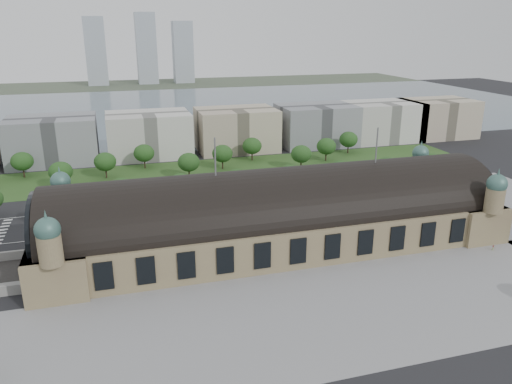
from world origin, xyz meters
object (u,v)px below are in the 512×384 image
object	(u,v)px
traffic_car_1	(46,223)
parked_car_0	(84,234)
traffic_car_2	(114,221)
parked_car_3	(131,233)
parked_car_1	(49,237)
traffic_car_5	(294,194)
parked_car_4	(147,227)
parked_car_6	(204,221)
traffic_car_3	(166,205)
bus_east	(299,202)
petrol_station	(107,191)
parked_car_2	(137,228)
pedestrian_0	(493,248)
traffic_car_6	(419,196)
bus_mid	(279,205)
bus_west	(215,216)
traffic_car_4	(234,215)
parked_car_5	(113,235)

from	to	relation	value
traffic_car_1	parked_car_0	size ratio (longest dim) A/B	0.91
traffic_car_2	parked_car_3	bearing A→B (deg)	17.03
parked_car_1	traffic_car_5	bearing A→B (deg)	80.04
traffic_car_1	parked_car_3	distance (m)	34.60
parked_car_4	parked_car_6	xyz separation A→B (m)	(20.76, 0.00, 0.02)
traffic_car_2	parked_car_0	xyz separation A→B (m)	(-10.20, -10.28, 0.10)
traffic_car_2	traffic_car_3	bearing A→B (deg)	114.88
traffic_car_3	bus_east	bearing A→B (deg)	-104.11
petrol_station	parked_car_2	distance (m)	41.50
petrol_station	pedestrian_0	size ratio (longest dim) A/B	7.96
parked_car_0	petrol_station	bearing A→B (deg)	136.36
traffic_car_2	parked_car_3	size ratio (longest dim) A/B	1.12
traffic_car_6	parked_car_0	xyz separation A→B (m)	(-135.03, -2.67, 0.12)
traffic_car_6	pedestrian_0	distance (m)	52.85
bus_mid	pedestrian_0	bearing A→B (deg)	-135.04
parked_car_3	bus_mid	distance (m)	58.49
parked_car_0	bus_west	xyz separation A→B (m)	(46.75, 2.00, 0.73)
traffic_car_1	parked_car_3	size ratio (longest dim) A/B	0.99
parked_car_6	bus_west	world-z (taller)	bus_west
traffic_car_3	parked_car_0	xyz separation A→B (m)	(-30.77, -21.79, -0.04)
traffic_car_4	bus_east	size ratio (longest dim) A/B	0.39
bus_west	bus_east	size ratio (longest dim) A/B	0.90
parked_car_3	pedestrian_0	bearing A→B (deg)	32.55
petrol_station	parked_car_0	xyz separation A→B (m)	(-8.14, -40.28, -2.19)
petrol_station	bus_east	bearing A→B (deg)	-24.11
parked_car_0	parked_car_3	xyz separation A→B (m)	(15.65, -3.65, -0.04)
traffic_car_1	parked_car_6	bearing A→B (deg)	-98.20
traffic_car_2	bus_east	xyz separation A→B (m)	(72.33, -3.28, 1.00)
traffic_car_6	parked_car_1	size ratio (longest dim) A/B	0.77
traffic_car_1	traffic_car_6	xyz separation A→B (m)	(148.83, -11.84, -0.05)
traffic_car_6	bus_west	distance (m)	88.29
traffic_car_4	parked_car_2	size ratio (longest dim) A/B	0.85
traffic_car_1	traffic_car_3	bearing A→B (deg)	-74.40
parked_car_0	bus_east	size ratio (longest dim) A/B	0.39
traffic_car_3	parked_car_2	xyz separation A→B (m)	(-12.92, -21.79, -0.01)
traffic_car_4	traffic_car_6	distance (m)	80.70
traffic_car_2	bus_east	size ratio (longest dim) A/B	0.40
traffic_car_1	parked_car_3	xyz separation A→B (m)	(29.45, -18.16, 0.03)
traffic_car_6	parked_car_0	world-z (taller)	parked_car_0
traffic_car_3	parked_car_6	bearing A→B (deg)	-150.41
parked_car_0	parked_car_3	size ratio (longest dim) A/B	1.09
petrol_station	parked_car_5	bearing A→B (deg)	-87.99
bus_mid	parked_car_0	bearing A→B (deg)	94.95
traffic_car_6	parked_car_1	world-z (taller)	parked_car_1
traffic_car_2	parked_car_2	xyz separation A→B (m)	(7.65, -10.28, 0.13)
bus_mid	traffic_car_4	bearing A→B (deg)	98.50
traffic_car_5	bus_west	distance (m)	42.19
parked_car_4	parked_car_0	bearing A→B (deg)	-116.68
parked_car_3	parked_car_6	xyz separation A→B (m)	(26.59, 3.65, 0.08)
traffic_car_6	parked_car_1	xyz separation A→B (m)	(-146.45, -2.67, 0.19)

